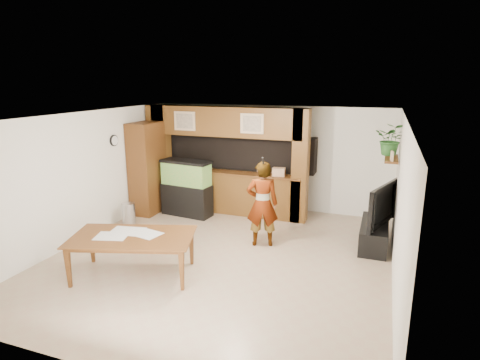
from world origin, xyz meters
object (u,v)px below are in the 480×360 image
at_px(pantry_cabinet, 147,168).
at_px(television, 377,204).
at_px(dining_table, 133,257).
at_px(person, 262,204).
at_px(aquarium, 187,189).

height_order(pantry_cabinet, television, pantry_cabinet).
bearing_deg(dining_table, person, 33.50).
bearing_deg(pantry_cabinet, aquarium, 5.99).
relative_size(pantry_cabinet, dining_table, 1.11).
height_order(person, dining_table, person).
bearing_deg(person, aquarium, -45.90).
bearing_deg(person, dining_table, 31.66).
distance_m(person, dining_table, 2.64).
distance_m(pantry_cabinet, dining_table, 3.52).
height_order(pantry_cabinet, dining_table, pantry_cabinet).
distance_m(television, dining_table, 4.66).
distance_m(aquarium, person, 2.52).
xyz_separation_m(pantry_cabinet, aquarium, (1.00, 0.11, -0.45)).
xyz_separation_m(pantry_cabinet, dining_table, (1.61, -3.03, -0.76)).
height_order(television, dining_table, television).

